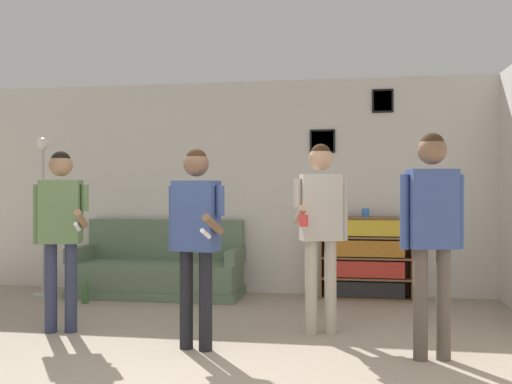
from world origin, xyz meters
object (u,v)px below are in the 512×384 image
Objects in this scene: couch at (158,271)px; drinking_cup at (366,213)px; person_player_foreground_center at (196,226)px; bottle_on_floor at (85,293)px; bookshelf at (366,258)px; person_watcher_holding_cup at (321,216)px; person_spectator_near_bookshelf at (432,219)px; floor_lamp at (43,210)px; person_player_foreground_left at (61,221)px.

drinking_cup is at bearing 4.34° from couch.
drinking_cup is at bearing 59.89° from person_player_foreground_center.
person_player_foreground_center is at bearing -43.09° from bottle_on_floor.
bookshelf is at bearing 4.34° from couch.
drinking_cup is at bearing 75.83° from person_watcher_holding_cup.
person_spectator_near_bookshelf is 2.50m from drinking_cup.
drinking_cup is at bearing 6.99° from floor_lamp.
bookshelf is 0.66× the size of person_player_foreground_left.
bookshelf is 3.68× the size of bottle_on_floor.
person_watcher_holding_cup is (3.47, -1.31, 0.01)m from floor_lamp.
person_player_foreground_center is (1.10, -2.28, 0.71)m from couch.
person_watcher_holding_cup is at bearing 7.99° from person_player_foreground_left.
drinking_cup is at bearing 99.93° from person_spectator_near_bookshelf.
bookshelf is 0.55m from drinking_cup.
bookshelf reaches higher than couch.
person_player_foreground_left is (-0.27, -1.93, 0.72)m from couch.
floor_lamp reaches higher than couch.
bottle_on_floor is (-1.77, 1.65, -0.89)m from person_player_foreground_center.
person_watcher_holding_cup is at bearing 142.78° from person_spectator_near_bookshelf.
person_watcher_holding_cup is (0.98, 0.68, 0.06)m from person_player_foreground_center.
person_player_foreground_left is at bearing 165.61° from person_player_foreground_center.
bottle_on_floor is at bearing -25.08° from floor_lamp.
bookshelf is 3.56m from person_player_foreground_left.
person_watcher_holding_cup is 5.82× the size of bottle_on_floor.
person_player_foreground_left is 1.01× the size of person_player_foreground_center.
person_player_foreground_left is at bearing 174.03° from person_spectator_near_bookshelf.
person_player_foreground_left is (-2.81, -2.12, 0.53)m from bookshelf.
couch reaches higher than bottle_on_floor.
person_spectator_near_bookshelf is (3.24, -0.34, 0.06)m from person_player_foreground_left.
bottle_on_floor is at bearing -165.69° from drinking_cup.
bookshelf is 0.63× the size of person_watcher_holding_cup.
person_watcher_holding_cup is (2.36, 0.33, 0.05)m from person_player_foreground_left.
drinking_cup is (1.43, 2.47, 0.03)m from person_player_foreground_center.
person_spectator_near_bookshelf is at bearing -5.97° from person_player_foreground_left.
couch is 1.20× the size of person_spectator_near_bookshelf.
floor_lamp reaches higher than person_player_foreground_center.
drinking_cup is at bearing 14.31° from bottle_on_floor.
person_player_foreground_left is at bearing -73.20° from bottle_on_floor.
person_spectator_near_bookshelf is 5.88× the size of bottle_on_floor.
person_spectator_near_bookshelf reaches higher than person_player_foreground_center.
bottle_on_floor is at bearing 136.91° from person_player_foreground_center.
bookshelf is at bearing 59.87° from person_player_foreground_center.
bookshelf is 0.66× the size of person_player_foreground_center.
bookshelf is at bearing 6.99° from floor_lamp.
person_player_foreground_center is 1.87m from person_spectator_near_bookshelf.
person_spectator_near_bookshelf reaches higher than bookshelf.
bottle_on_floor is 2.90× the size of drinking_cup.
couch is at bearing -175.66° from bookshelf.
person_player_foreground_left reaches higher than person_player_foreground_center.
person_player_foreground_left is 1.63m from bottle_on_floor.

